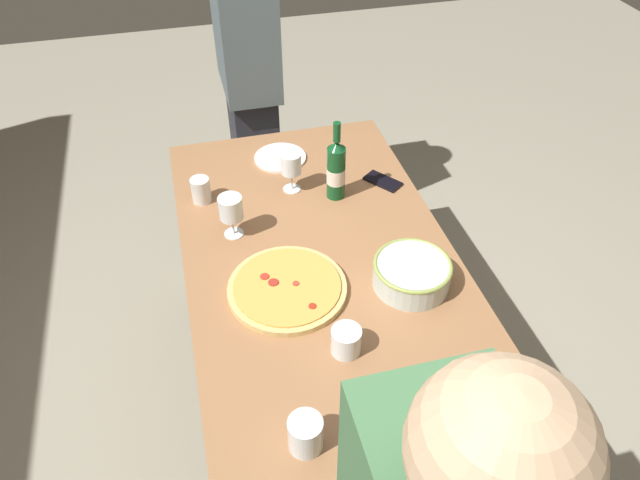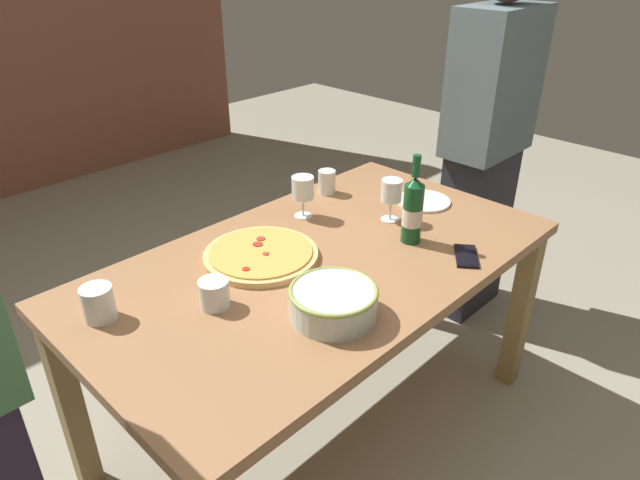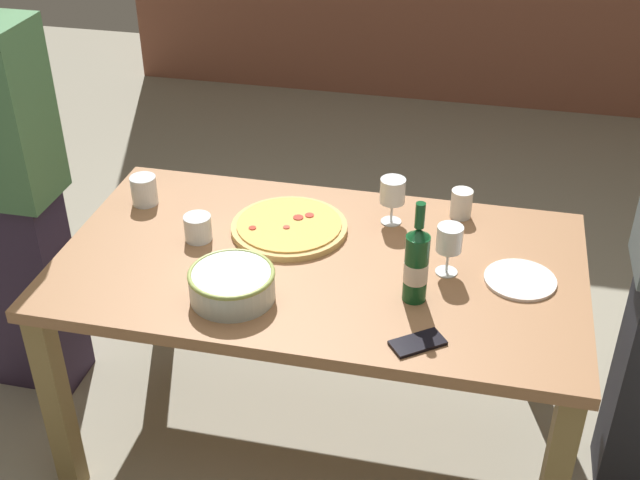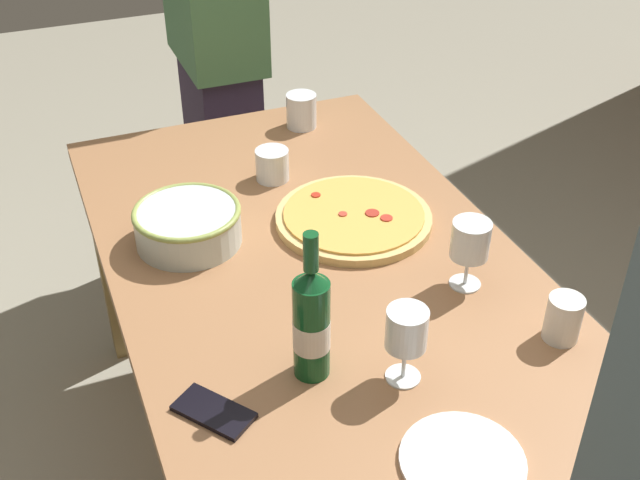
# 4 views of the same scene
# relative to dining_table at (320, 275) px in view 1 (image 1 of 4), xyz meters

# --- Properties ---
(ground_plane) EXTENTS (8.00, 8.00, 0.00)m
(ground_plane) POSITION_rel_dining_table_xyz_m (0.00, 0.00, -0.66)
(ground_plane) COLOR gray
(dining_table) EXTENTS (1.60, 0.90, 0.75)m
(dining_table) POSITION_rel_dining_table_xyz_m (0.00, 0.00, 0.00)
(dining_table) COLOR #9B6A44
(dining_table) RESTS_ON ground
(pizza) EXTENTS (0.38, 0.38, 0.03)m
(pizza) POSITION_rel_dining_table_xyz_m (-0.13, 0.14, 0.11)
(pizza) COLOR #DAB56D
(pizza) RESTS_ON dining_table
(serving_bowl) EXTENTS (0.25, 0.25, 0.09)m
(serving_bowl) POSITION_rel_dining_table_xyz_m (-0.20, -0.25, 0.14)
(serving_bowl) COLOR silver
(serving_bowl) RESTS_ON dining_table
(wine_bottle) EXTENTS (0.07, 0.07, 0.31)m
(wine_bottle) POSITION_rel_dining_table_xyz_m (0.30, -0.14, 0.21)
(wine_bottle) COLOR #114922
(wine_bottle) RESTS_ON dining_table
(wine_glass_near_pizza) EXTENTS (0.08, 0.08, 0.16)m
(wine_glass_near_pizza) POSITION_rel_dining_table_xyz_m (0.38, 0.01, 0.21)
(wine_glass_near_pizza) COLOR white
(wine_glass_near_pizza) RESTS_ON dining_table
(wine_glass_by_bottle) EXTENTS (0.08, 0.08, 0.16)m
(wine_glass_by_bottle) POSITION_rel_dining_table_xyz_m (0.18, 0.26, 0.21)
(wine_glass_by_bottle) COLOR white
(wine_glass_by_bottle) RESTS_ON dining_table
(cup_amber) EXTENTS (0.07, 0.07, 0.10)m
(cup_amber) POSITION_rel_dining_table_xyz_m (0.40, 0.35, 0.14)
(cup_amber) COLOR silver
(cup_amber) RESTS_ON dining_table
(cup_ceramic) EXTENTS (0.09, 0.09, 0.10)m
(cup_ceramic) POSITION_rel_dining_table_xyz_m (-0.66, 0.21, 0.14)
(cup_ceramic) COLOR white
(cup_ceramic) RESTS_ON dining_table
(cup_spare) EXTENTS (0.09, 0.09, 0.08)m
(cup_spare) POSITION_rel_dining_table_xyz_m (-0.40, 0.03, 0.13)
(cup_spare) COLOR white
(cup_spare) RESTS_ON dining_table
(side_plate) EXTENTS (0.21, 0.21, 0.01)m
(side_plate) POSITION_rel_dining_table_xyz_m (0.60, 0.01, 0.10)
(side_plate) COLOR white
(side_plate) RESTS_ON dining_table
(cell_phone) EXTENTS (0.16, 0.14, 0.01)m
(cell_phone) POSITION_rel_dining_table_xyz_m (0.34, -0.34, 0.10)
(cell_phone) COLOR black
(cell_phone) RESTS_ON dining_table
(person_host) EXTENTS (0.42, 0.24, 1.66)m
(person_host) POSITION_rel_dining_table_xyz_m (1.12, 0.05, 0.19)
(person_host) COLOR #282931
(person_host) RESTS_ON ground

